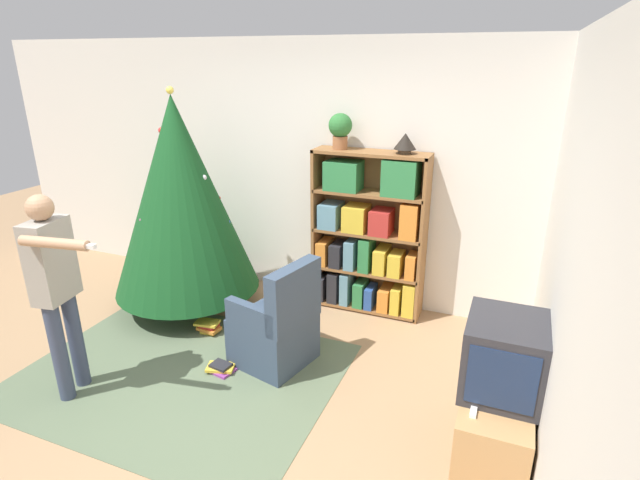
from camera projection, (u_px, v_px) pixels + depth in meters
name	position (u px, v px, depth m)	size (l,w,h in m)	color
ground_plane	(216.00, 406.00, 3.66)	(14.00, 14.00, 0.00)	#9E7A56
wall_back	(323.00, 174.00, 5.05)	(8.00, 0.10, 2.60)	silver
wall_right	(575.00, 299.00, 2.44)	(0.10, 8.00, 2.60)	silver
area_rug	(180.00, 374.00, 4.03)	(2.48, 1.90, 0.01)	#56664C
bookshelf	(369.00, 235.00, 4.82)	(1.09, 0.30, 1.60)	brown
tv_stand	(494.00, 423.00, 3.14)	(0.41, 0.91, 0.50)	tan
television	(504.00, 356.00, 2.96)	(0.46, 0.52, 0.47)	#28282D
game_remote	(474.00, 410.00, 2.85)	(0.04, 0.12, 0.02)	white
christmas_tree	(181.00, 197.00, 4.75)	(1.41, 1.41, 2.17)	#4C3323
armchair	(277.00, 328.00, 4.09)	(0.69, 0.68, 0.92)	#334256
standing_person	(56.00, 282.00, 3.52)	(0.68, 0.46, 1.56)	#38425B
potted_plant	(340.00, 128.00, 4.59)	(0.22, 0.22, 0.33)	#935B38
table_lamp	(405.00, 142.00, 4.41)	(0.20, 0.20, 0.18)	#473828
book_pile_near_tree	(209.00, 326.00, 4.62)	(0.24, 0.17, 0.12)	gold
book_pile_by_chair	(221.00, 368.00, 4.06)	(0.25, 0.20, 0.07)	#843889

